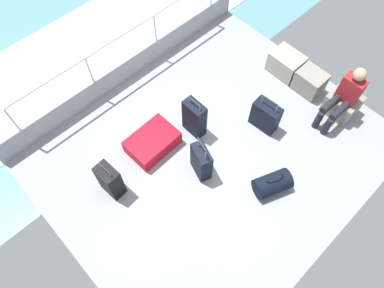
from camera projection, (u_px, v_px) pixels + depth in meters
ground_plane at (213, 152)px, 5.79m from camera, size 4.40×5.20×0.06m
gunwale_port at (128, 69)px, 6.34m from camera, size 0.06×5.20×0.45m
railing_port at (123, 46)px, 5.85m from camera, size 0.04×4.20×1.02m
sea_wake at (90, 49)px, 7.34m from camera, size 12.00×12.00×0.01m
cargo_crate_0 at (286, 64)px, 6.42m from camera, size 0.60×0.43×0.41m
cargo_crate_1 at (310, 82)px, 6.21m from camera, size 0.52×0.39×0.42m
cargo_crate_2 at (342, 104)px, 5.98m from camera, size 0.54×0.47×0.40m
passenger_seated at (344, 96)px, 5.59m from camera, size 0.34×0.66×1.10m
suitcase_0 at (152, 142)px, 5.69m from camera, size 0.58×0.82×0.28m
suitcase_1 at (110, 181)px, 5.16m from camera, size 0.37×0.25×0.74m
suitcase_2 at (201, 162)px, 5.32m from camera, size 0.42×0.30×0.84m
suitcase_4 at (194, 118)px, 5.66m from camera, size 0.38×0.21×0.81m
suitcase_5 at (265, 116)px, 5.78m from camera, size 0.48×0.27×0.71m
duffel_bag at (272, 184)px, 5.30m from camera, size 0.50×0.63×0.47m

